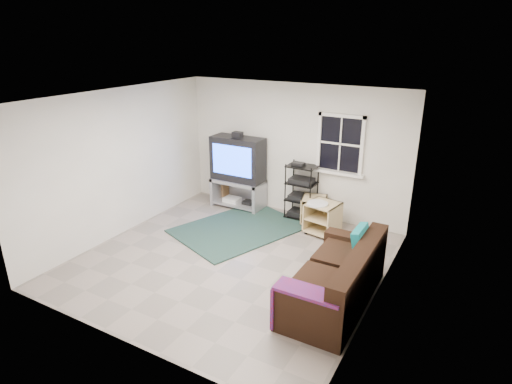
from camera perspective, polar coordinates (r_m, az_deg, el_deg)
The scene contains 8 objects.
room at distance 8.06m, azimuth 11.13°, elevation 5.80°, with size 4.60×4.62×4.60m.
tv_unit at distance 8.82m, azimuth -2.39°, elevation 3.43°, with size 1.09×0.55×1.61m.
av_rack at distance 8.40m, azimuth 6.04°, elevation -0.39°, with size 0.56×0.41×1.13m.
side_table_left at distance 8.30m, azimuth 7.76°, elevation -2.23°, with size 0.55×0.55×0.54m.
side_table_right at distance 7.89m, azimuth 8.95°, elevation -3.10°, with size 0.62×0.62×0.62m.
sofa at distance 5.98m, azimuth 10.76°, elevation -11.57°, with size 0.89×2.02×0.92m.
shag_rug at distance 8.06m, azimuth -2.30°, elevation -4.89°, with size 1.63×2.24×0.03m, color black.
paper_bag at distance 9.44m, azimuth -4.52°, elevation 0.10°, with size 0.26×0.17×0.38m, color olive.
Camera 1 is at (3.35, -5.16, 3.46)m, focal length 30.00 mm.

